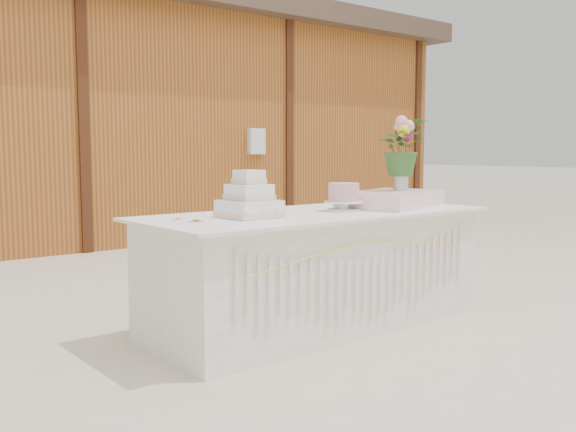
% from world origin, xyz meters
% --- Properties ---
extents(ground, '(80.00, 80.00, 0.00)m').
position_xyz_m(ground, '(0.00, 0.00, 0.00)').
color(ground, beige).
rests_on(ground, ground).
extents(barn, '(12.60, 4.60, 3.30)m').
position_xyz_m(barn, '(-0.01, 5.99, 1.68)').
color(barn, '#96591F').
rests_on(barn, ground).
extents(cake_table, '(2.40, 1.00, 0.77)m').
position_xyz_m(cake_table, '(0.00, -0.00, 0.39)').
color(cake_table, white).
rests_on(cake_table, ground).
extents(wedding_cake, '(0.33, 0.33, 0.29)m').
position_xyz_m(wedding_cake, '(-0.54, -0.00, 0.87)').
color(wedding_cake, white).
rests_on(wedding_cake, cake_table).
extents(pink_cake_stand, '(0.26, 0.26, 0.19)m').
position_xyz_m(pink_cake_stand, '(0.19, -0.06, 0.88)').
color(pink_cake_stand, white).
rests_on(pink_cake_stand, cake_table).
extents(satin_runner, '(0.97, 0.74, 0.11)m').
position_xyz_m(satin_runner, '(0.72, -0.02, 0.82)').
color(satin_runner, '#FFD3CD').
rests_on(satin_runner, cake_table).
extents(flower_vase, '(0.11, 0.11, 0.16)m').
position_xyz_m(flower_vase, '(0.87, 0.04, 0.96)').
color(flower_vase, silver).
rests_on(flower_vase, satin_runner).
extents(bouquet, '(0.43, 0.39, 0.42)m').
position_xyz_m(bouquet, '(0.87, 0.04, 1.25)').
color(bouquet, '#2E5A24').
rests_on(bouquet, flower_vase).
extents(loose_flowers, '(0.16, 0.32, 0.02)m').
position_xyz_m(loose_flowers, '(-0.94, 0.03, 0.78)').
color(loose_flowers, pink).
rests_on(loose_flowers, cake_table).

